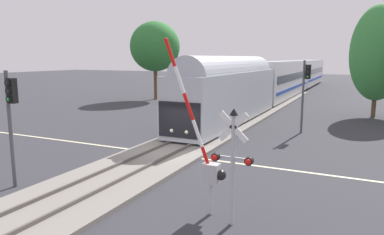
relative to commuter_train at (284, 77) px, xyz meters
The scene contains 10 objects.
ground_plane 32.66m from the commuter_train, 90.01° to the right, with size 220.00×220.00×0.00m, color #333338.
road_centre_stripe 32.66m from the commuter_train, 90.01° to the right, with size 44.00×0.20×0.01m.
railway_track 32.65m from the commuter_train, 90.01° to the right, with size 4.40×80.00×0.32m.
commuter_train is the anchor object (origin of this frame).
crossing_gate_near 39.03m from the commuter_train, 82.49° to the right, with size 2.30×0.40×5.99m.
crossing_signal_mast 39.62m from the commuter_train, 81.05° to the right, with size 1.36×0.44×3.79m.
traffic_signal_median 39.89m from the commuter_train, 94.34° to the right, with size 0.53×0.38×4.83m.
traffic_signal_far_side 24.13m from the commuter_train, 75.48° to the right, with size 0.53×0.38×5.16m.
pine_left_background 17.91m from the commuter_train, 146.62° to the right, with size 6.34×6.34×9.92m.
oak_far_right 17.28m from the commuter_train, 50.92° to the right, with size 4.78×4.78×10.01m.
Camera 1 is at (9.68, -16.91, 5.31)m, focal length 33.46 mm.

